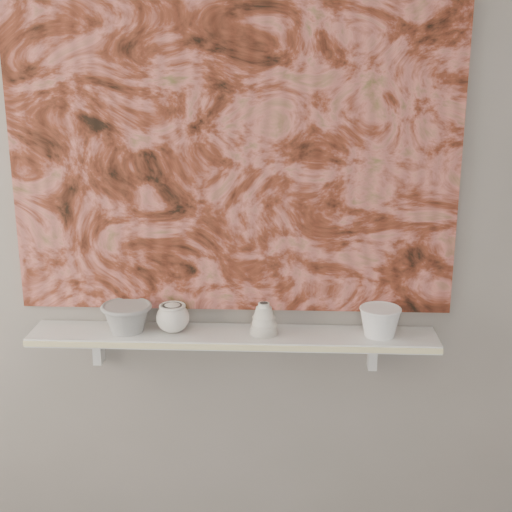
# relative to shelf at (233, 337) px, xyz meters

# --- Properties ---
(wall_back) EXTENTS (3.60, 0.00, 3.60)m
(wall_back) POSITION_rel_shelf_xyz_m (0.00, 0.09, 0.44)
(wall_back) COLOR gray
(wall_back) RESTS_ON floor
(shelf) EXTENTS (1.40, 0.18, 0.03)m
(shelf) POSITION_rel_shelf_xyz_m (0.00, 0.00, 0.00)
(shelf) COLOR silver
(shelf) RESTS_ON wall_back
(shelf_stripe) EXTENTS (1.40, 0.01, 0.02)m
(shelf_stripe) POSITION_rel_shelf_xyz_m (0.00, -0.09, 0.00)
(shelf_stripe) COLOR beige
(shelf_stripe) RESTS_ON shelf
(bracket_left) EXTENTS (0.03, 0.06, 0.12)m
(bracket_left) POSITION_rel_shelf_xyz_m (-0.49, 0.06, -0.07)
(bracket_left) COLOR silver
(bracket_left) RESTS_ON wall_back
(bracket_right) EXTENTS (0.03, 0.06, 0.12)m
(bracket_right) POSITION_rel_shelf_xyz_m (0.49, 0.06, -0.07)
(bracket_right) COLOR silver
(bracket_right) RESTS_ON wall_back
(painting) EXTENTS (1.50, 0.02, 1.10)m
(painting) POSITION_rel_shelf_xyz_m (0.00, 0.08, 0.62)
(painting) COLOR maroon
(painting) RESTS_ON wall_back
(house_motif) EXTENTS (0.09, 0.00, 0.08)m
(house_motif) POSITION_rel_shelf_xyz_m (0.45, 0.07, 0.32)
(house_motif) COLOR black
(house_motif) RESTS_ON painting
(bowl_grey) EXTENTS (0.20, 0.20, 0.10)m
(bowl_grey) POSITION_rel_shelf_xyz_m (-0.37, 0.00, 0.07)
(bowl_grey) COLOR gray
(bowl_grey) RESTS_ON shelf
(cup_cream) EXTENTS (0.14, 0.14, 0.10)m
(cup_cream) POSITION_rel_shelf_xyz_m (-0.21, 0.00, 0.07)
(cup_cream) COLOR beige
(cup_cream) RESTS_ON shelf
(bell_vessel) EXTENTS (0.10, 0.10, 0.11)m
(bell_vessel) POSITION_rel_shelf_xyz_m (0.11, 0.00, 0.07)
(bell_vessel) COLOR beige
(bell_vessel) RESTS_ON shelf
(bowl_white) EXTENTS (0.17, 0.17, 0.10)m
(bowl_white) POSITION_rel_shelf_xyz_m (0.50, 0.00, 0.07)
(bowl_white) COLOR silver
(bowl_white) RESTS_ON shelf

